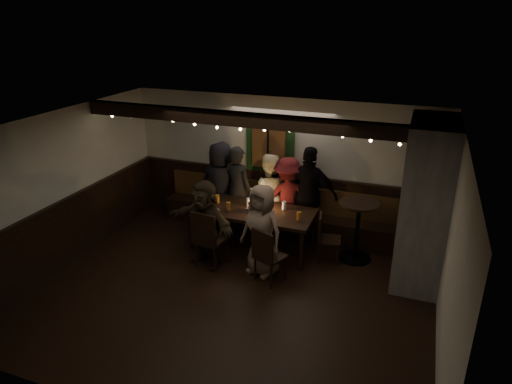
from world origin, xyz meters
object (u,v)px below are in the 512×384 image
at_px(dining_table, 252,213).
at_px(person_b, 237,190).
at_px(person_f, 205,224).
at_px(chair_end, 325,235).
at_px(person_d, 288,197).
at_px(person_c, 268,194).
at_px(person_e, 309,194).
at_px(person_a, 221,185).
at_px(chair_near_right, 267,253).
at_px(person_g, 262,230).
at_px(high_top, 358,224).
at_px(chair_near_left, 207,236).

bearing_deg(dining_table, person_b, 130.66).
bearing_deg(person_f, chair_end, 42.61).
bearing_deg(person_d, person_b, -14.46).
bearing_deg(person_c, person_e, 164.10).
bearing_deg(chair_end, person_a, 164.28).
distance_m(person_c, person_e, 0.81).
bearing_deg(person_e, chair_near_right, 85.04).
relative_size(person_d, person_g, 1.01).
xyz_separation_m(high_top, person_c, (-1.78, 0.45, 0.12)).
relative_size(chair_near_left, person_d, 0.66).
bearing_deg(person_d, high_top, 138.18).
bearing_deg(person_f, person_b, 107.46).
bearing_deg(chair_near_left, chair_end, 28.17).
distance_m(chair_near_left, person_b, 1.50).
distance_m(dining_table, person_d, 0.89).
height_order(person_b, person_f, person_b).
xyz_separation_m(chair_near_right, person_c, (-0.57, 1.70, 0.27)).
xyz_separation_m(dining_table, person_f, (-0.55, -0.75, 0.04)).
height_order(high_top, person_d, person_d).
bearing_deg(person_e, chair_near_left, 53.89).
bearing_deg(chair_end, person_d, 142.52).
bearing_deg(person_c, chair_near_left, 57.03).
distance_m(chair_end, person_e, 0.92).
bearing_deg(dining_table, person_g, -57.21).
height_order(chair_near_left, chair_end, chair_near_left).
height_order(chair_end, person_b, person_b).
distance_m(person_b, person_e, 1.38).
distance_m(high_top, person_b, 2.38).
bearing_deg(dining_table, chair_near_right, -57.05).
height_order(chair_near_left, person_f, person_f).
xyz_separation_m(chair_near_left, person_e, (1.30, 1.61, 0.32)).
xyz_separation_m(person_c, person_e, (0.80, -0.00, 0.11)).
height_order(person_e, person_f, person_e).
distance_m(chair_near_left, chair_near_right, 1.08).
distance_m(person_b, person_c, 0.59).
xyz_separation_m(dining_table, chair_near_left, (-0.46, -0.85, -0.14)).
height_order(dining_table, chair_near_left, chair_near_left).
xyz_separation_m(person_c, person_d, (0.39, 0.01, -0.02)).
height_order(chair_near_left, person_e, person_e).
height_order(person_d, person_g, person_d).
xyz_separation_m(chair_near_right, person_g, (-0.18, 0.27, 0.24)).
height_order(chair_end, high_top, high_top).
bearing_deg(person_a, person_e, 178.02).
distance_m(chair_near_right, chair_end, 1.25).
xyz_separation_m(chair_end, person_f, (-1.85, -0.85, 0.28)).
relative_size(chair_end, person_e, 0.47).
xyz_separation_m(chair_near_left, person_c, (0.50, 1.61, 0.22)).
bearing_deg(high_top, person_a, 171.44).
xyz_separation_m(high_top, person_a, (-2.75, 0.41, 0.19)).
bearing_deg(chair_near_right, person_e, 82.15).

